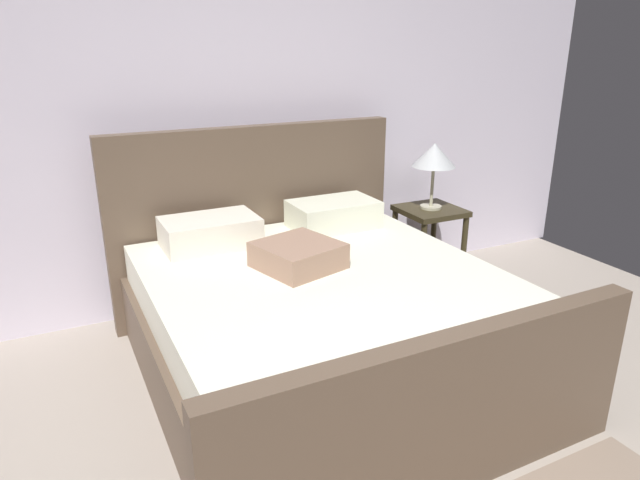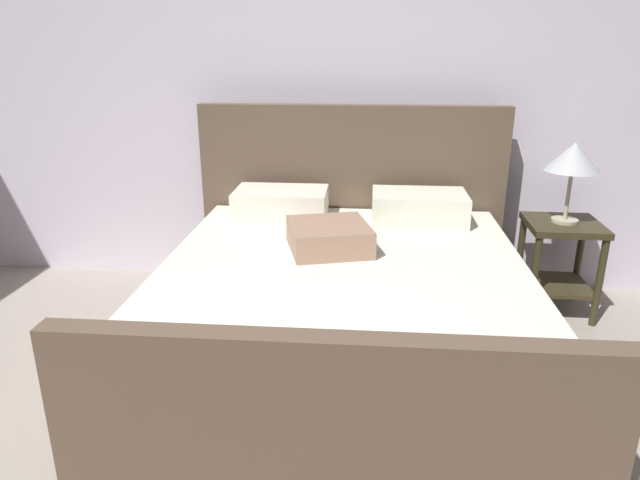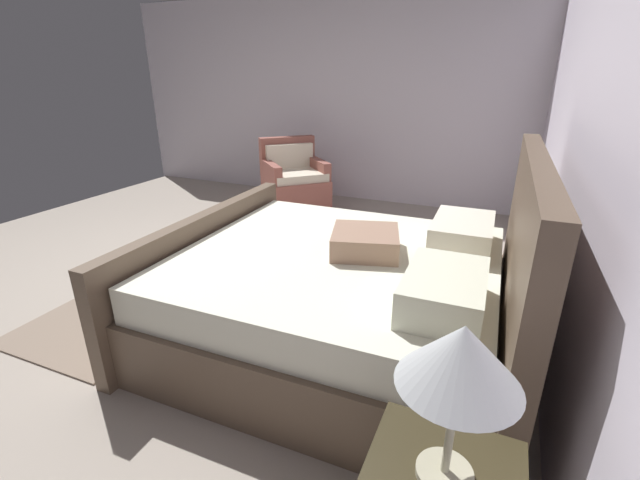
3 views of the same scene
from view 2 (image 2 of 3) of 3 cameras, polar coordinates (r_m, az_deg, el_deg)
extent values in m
cube|color=silver|center=(3.95, 0.58, 14.48)|extent=(6.37, 0.12, 2.64)
cube|color=brown|center=(3.01, 2.32, -9.47)|extent=(1.89, 1.96, 0.40)
cube|color=brown|center=(3.80, 3.13, 3.78)|extent=(1.99, 0.13, 1.28)
cube|color=brown|center=(2.07, 0.99, -18.74)|extent=(1.99, 0.13, 0.75)
cube|color=white|center=(2.88, 2.40, -4.04)|extent=(1.81, 1.90, 0.22)
cube|color=white|center=(3.50, -3.93, 3.63)|extent=(0.57, 0.37, 0.18)
cube|color=#E8EACF|center=(3.47, 9.91, 3.27)|extent=(0.57, 0.37, 0.18)
cube|color=#A17C64|center=(2.95, 0.90, 0.33)|extent=(0.49, 0.49, 0.14)
cube|color=#362E1A|center=(3.82, 23.30, 1.39)|extent=(0.44, 0.44, 0.04)
cube|color=#362E1A|center=(3.95, 22.54, -4.15)|extent=(0.40, 0.40, 0.02)
cylinder|color=#362E1A|center=(3.69, 20.70, -3.83)|extent=(0.04, 0.04, 0.56)
cylinder|color=#362E1A|center=(3.81, 26.24, -3.90)|extent=(0.04, 0.04, 0.56)
cylinder|color=#362E1A|center=(4.03, 19.42, -1.74)|extent=(0.04, 0.04, 0.56)
cylinder|color=#362E1A|center=(4.14, 24.53, -1.87)|extent=(0.04, 0.04, 0.56)
cylinder|color=#B7B293|center=(3.81, 23.35, 1.82)|extent=(0.16, 0.16, 0.02)
cylinder|color=#B7B293|center=(3.77, 23.67, 4.14)|extent=(0.02, 0.02, 0.30)
cone|color=silver|center=(3.72, 24.15, 7.65)|extent=(0.32, 0.32, 0.17)
camera|label=1|loc=(1.40, -80.75, 9.58)|focal=31.66mm
camera|label=3|loc=(4.09, 38.37, 15.43)|focal=23.84mm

